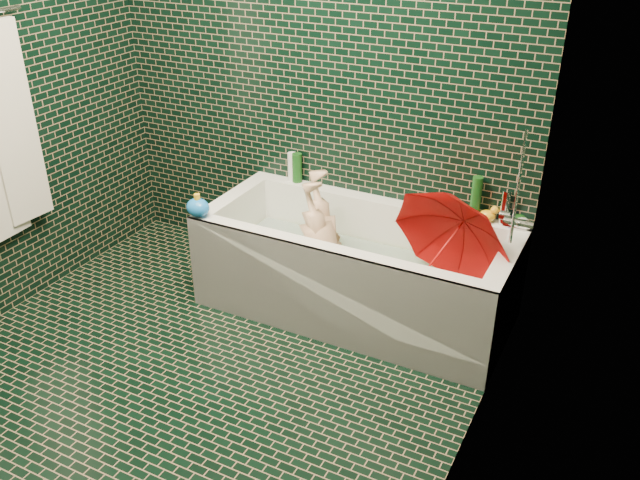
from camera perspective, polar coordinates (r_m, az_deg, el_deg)
The scene contains 18 objects.
floor at distance 3.40m, azimuth -11.53°, elevation -12.26°, with size 2.80×2.80×0.00m, color black.
wall_back at distance 3.89m, azimuth -0.40°, elevation 14.37°, with size 2.80×2.80×0.00m, color black.
wall_right at distance 2.20m, azimuth 12.93°, elevation 2.72°, with size 2.80×2.80×0.00m, color black.
bathtub at distance 3.78m, azimuth 2.97°, elevation -3.20°, with size 1.70×0.75×0.55m.
bath_mat at distance 3.82m, azimuth 3.06°, elevation -3.79°, with size 1.35×0.47×0.01m, color #57CC28.
water at distance 3.75m, azimuth 3.11°, elevation -1.92°, with size 1.48×0.53×0.00m, color silver.
faucet at distance 3.32m, azimuth 16.18°, elevation 1.98°, with size 0.18×0.19×0.55m.
child at distance 3.79m, azimuth 0.62°, elevation -1.37°, with size 0.34×0.23×0.94m, color tan.
umbrella at distance 3.41m, azimuth 10.09°, elevation -1.00°, with size 0.61×0.61×0.53m, color red.
soap_bottle_a at distance 3.68m, azimuth 16.54°, elevation 0.71°, with size 0.11×0.11×0.27m, color white.
soap_bottle_b at distance 3.70m, azimuth 16.15°, elevation 0.92°, with size 0.08×0.08×0.18m, color #401E73.
soap_bottle_c at distance 3.72m, azimuth 16.25°, elevation 1.04°, with size 0.12×0.12×0.15m, color #144715.
bottle_right_tall at distance 3.70m, azimuth 12.98°, elevation 3.44°, with size 0.06×0.06×0.25m, color #144715.
bottle_right_pump at distance 3.69m, azimuth 15.29°, elevation 2.64°, with size 0.05×0.05×0.20m, color silver.
bottle_left_tall at distance 4.10m, azimuth -1.94°, elevation 6.10°, with size 0.06×0.06×0.18m, color #144715.
bottle_left_short at distance 4.12m, azimuth -2.37°, elevation 6.19°, with size 0.05×0.05×0.18m, color white.
rubber_duck at distance 3.72m, azimuth 14.00°, elevation 2.08°, with size 0.11×0.08×0.09m.
bath_toy at distance 3.72m, azimuth -10.24°, elevation 2.74°, with size 0.14×0.12×0.13m.
Camera 1 is at (1.75, -1.96, 2.16)m, focal length 38.00 mm.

